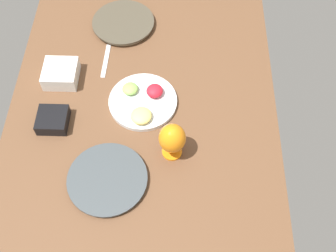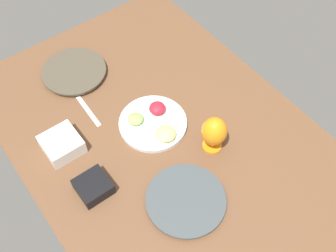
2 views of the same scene
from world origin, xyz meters
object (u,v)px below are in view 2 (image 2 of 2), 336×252
(dinner_plate_right, at_px, (186,200))
(fruit_platter, at_px, (154,123))
(hurricane_glass_orange, at_px, (214,132))
(square_bowl_white, at_px, (62,144))
(square_bowl_black, at_px, (93,186))
(dinner_plate_left, at_px, (74,72))

(dinner_plate_right, xyz_separation_m, fruit_platter, (-0.33, 0.10, 0.00))
(hurricane_glass_orange, distance_m, square_bowl_white, 0.56)
(hurricane_glass_orange, bearing_deg, square_bowl_black, -103.86)
(dinner_plate_left, xyz_separation_m, fruit_platter, (0.42, 0.11, 0.00))
(dinner_plate_right, height_order, hurricane_glass_orange, hurricane_glass_orange)
(dinner_plate_right, relative_size, fruit_platter, 1.05)
(dinner_plate_right, distance_m, square_bowl_black, 0.33)
(fruit_platter, relative_size, hurricane_glass_orange, 1.68)
(dinner_plate_right, relative_size, square_bowl_white, 2.10)
(square_bowl_black, relative_size, square_bowl_white, 0.84)
(hurricane_glass_orange, xyz_separation_m, square_bowl_black, (-0.11, -0.45, -0.07))
(hurricane_glass_orange, height_order, square_bowl_black, hurricane_glass_orange)
(fruit_platter, relative_size, square_bowl_white, 2.00)
(dinner_plate_left, distance_m, dinner_plate_right, 0.76)
(hurricane_glass_orange, bearing_deg, fruit_platter, -151.21)
(fruit_platter, bearing_deg, square_bowl_white, -108.76)
(hurricane_glass_orange, bearing_deg, dinner_plate_right, -61.53)
(fruit_platter, bearing_deg, hurricane_glass_orange, 28.79)
(dinner_plate_right, height_order, square_bowl_black, square_bowl_black)
(fruit_platter, distance_m, square_bowl_white, 0.36)
(dinner_plate_right, height_order, fruit_platter, fruit_platter)
(dinner_plate_left, bearing_deg, dinner_plate_right, 0.78)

